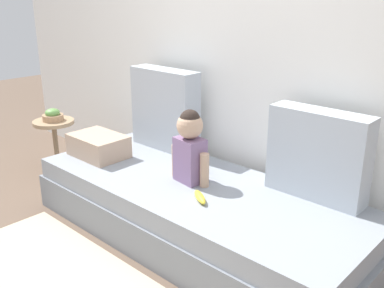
{
  "coord_description": "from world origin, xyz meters",
  "views": [
    {
      "loc": [
        1.64,
        -1.8,
        1.47
      ],
      "look_at": [
        -0.03,
        0.0,
        0.61
      ],
      "focal_mm": 40.96,
      "sensor_mm": 36.0,
      "label": 1
    }
  ],
  "objects_px": {
    "banana": "(200,197)",
    "fruit_bowl": "(53,116)",
    "throw_pillow_right": "(318,155)",
    "folded_blanket": "(99,146)",
    "toddler": "(190,145)",
    "throw_pillow_left": "(165,109)",
    "couch": "(195,211)",
    "side_table": "(55,134)"
  },
  "relations": [
    {
      "from": "toddler",
      "to": "throw_pillow_left",
      "type": "bearing_deg",
      "value": 149.51
    },
    {
      "from": "folded_blanket",
      "to": "toddler",
      "type": "bearing_deg",
      "value": 8.9
    },
    {
      "from": "throw_pillow_left",
      "to": "side_table",
      "type": "relative_size",
      "value": 1.25
    },
    {
      "from": "banana",
      "to": "fruit_bowl",
      "type": "relative_size",
      "value": 1.0
    },
    {
      "from": "throw_pillow_right",
      "to": "folded_blanket",
      "type": "bearing_deg",
      "value": -162.74
    },
    {
      "from": "couch",
      "to": "banana",
      "type": "height_order",
      "value": "banana"
    },
    {
      "from": "folded_blanket",
      "to": "fruit_bowl",
      "type": "relative_size",
      "value": 2.35
    },
    {
      "from": "side_table",
      "to": "fruit_bowl",
      "type": "distance_m",
      "value": 0.16
    },
    {
      "from": "couch",
      "to": "toddler",
      "type": "relative_size",
      "value": 4.89
    },
    {
      "from": "throw_pillow_right",
      "to": "toddler",
      "type": "distance_m",
      "value": 0.74
    },
    {
      "from": "throw_pillow_right",
      "to": "banana",
      "type": "xyz_separation_m",
      "value": [
        -0.44,
        -0.48,
        -0.23
      ]
    },
    {
      "from": "fruit_bowl",
      "to": "couch",
      "type": "bearing_deg",
      "value": 1.46
    },
    {
      "from": "toddler",
      "to": "throw_pillow_right",
      "type": "bearing_deg",
      "value": 26.09
    },
    {
      "from": "toddler",
      "to": "side_table",
      "type": "relative_size",
      "value": 0.96
    },
    {
      "from": "couch",
      "to": "toddler",
      "type": "xyz_separation_m",
      "value": [
        -0.06,
        0.01,
        0.42
      ]
    },
    {
      "from": "folded_blanket",
      "to": "banana",
      "type": "bearing_deg",
      "value": -2.14
    },
    {
      "from": "folded_blanket",
      "to": "side_table",
      "type": "relative_size",
      "value": 0.85
    },
    {
      "from": "throw_pillow_left",
      "to": "toddler",
      "type": "xyz_separation_m",
      "value": [
        0.55,
        -0.33,
        -0.06
      ]
    },
    {
      "from": "banana",
      "to": "fruit_bowl",
      "type": "bearing_deg",
      "value": 176.42
    },
    {
      "from": "folded_blanket",
      "to": "fruit_bowl",
      "type": "distance_m",
      "value": 0.72
    },
    {
      "from": "throw_pillow_right",
      "to": "banana",
      "type": "distance_m",
      "value": 0.69
    },
    {
      "from": "throw_pillow_left",
      "to": "side_table",
      "type": "xyz_separation_m",
      "value": [
        -0.94,
        -0.38,
        -0.3
      ]
    },
    {
      "from": "toddler",
      "to": "folded_blanket",
      "type": "relative_size",
      "value": 1.13
    },
    {
      "from": "couch",
      "to": "folded_blanket",
      "type": "height_order",
      "value": "folded_blanket"
    },
    {
      "from": "throw_pillow_left",
      "to": "throw_pillow_right",
      "type": "distance_m",
      "value": 1.22
    },
    {
      "from": "throw_pillow_left",
      "to": "throw_pillow_right",
      "type": "height_order",
      "value": "throw_pillow_left"
    },
    {
      "from": "throw_pillow_right",
      "to": "folded_blanket",
      "type": "relative_size",
      "value": 1.41
    },
    {
      "from": "throw_pillow_left",
      "to": "banana",
      "type": "xyz_separation_m",
      "value": [
        0.78,
        -0.48,
        -0.27
      ]
    },
    {
      "from": "throw_pillow_left",
      "to": "throw_pillow_right",
      "type": "relative_size",
      "value": 1.04
    },
    {
      "from": "banana",
      "to": "fruit_bowl",
      "type": "xyz_separation_m",
      "value": [
        -1.71,
        0.11,
        0.13
      ]
    },
    {
      "from": "folded_blanket",
      "to": "fruit_bowl",
      "type": "height_order",
      "value": "fruit_bowl"
    },
    {
      "from": "fruit_bowl",
      "to": "side_table",
      "type": "bearing_deg",
      "value": 1.79
    },
    {
      "from": "couch",
      "to": "throw_pillow_left",
      "type": "bearing_deg",
      "value": 151.03
    },
    {
      "from": "throw_pillow_right",
      "to": "folded_blanket",
      "type": "xyz_separation_m",
      "value": [
        -1.44,
        -0.45,
        -0.17
      ]
    },
    {
      "from": "couch",
      "to": "throw_pillow_left",
      "type": "distance_m",
      "value": 0.85
    },
    {
      "from": "toddler",
      "to": "fruit_bowl",
      "type": "xyz_separation_m",
      "value": [
        -1.49,
        -0.05,
        -0.09
      ]
    },
    {
      "from": "throw_pillow_right",
      "to": "fruit_bowl",
      "type": "bearing_deg",
      "value": -170.08
    },
    {
      "from": "couch",
      "to": "throw_pillow_left",
      "type": "relative_size",
      "value": 3.77
    },
    {
      "from": "couch",
      "to": "fruit_bowl",
      "type": "bearing_deg",
      "value": -178.54
    },
    {
      "from": "throw_pillow_left",
      "to": "fruit_bowl",
      "type": "distance_m",
      "value": 1.02
    },
    {
      "from": "throw_pillow_left",
      "to": "throw_pillow_right",
      "type": "xyz_separation_m",
      "value": [
        1.22,
        0.0,
        -0.04
      ]
    },
    {
      "from": "throw_pillow_right",
      "to": "banana",
      "type": "relative_size",
      "value": 3.31
    }
  ]
}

